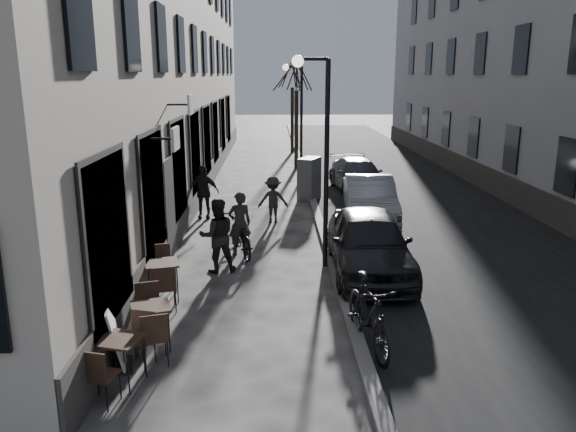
{
  "coord_description": "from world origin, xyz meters",
  "views": [
    {
      "loc": [
        -1.28,
        -7.29,
        4.66
      ],
      "look_at": [
        -0.98,
        4.0,
        1.8
      ],
      "focal_mm": 35.0,
      "sensor_mm": 36.0,
      "label": 1
    }
  ],
  "objects_px": {
    "utility_cabinet": "(309,179)",
    "bicycle": "(240,236)",
    "car_far": "(358,175)",
    "sign_board": "(118,343)",
    "bistro_set_a": "(121,356)",
    "pedestrian_far": "(203,192)",
    "car_near": "(369,242)",
    "tree_near": "(297,74)",
    "pedestrian_near": "(217,236)",
    "tree_far": "(292,74)",
    "bistro_set_c": "(163,277)",
    "streetlamp_near": "(320,139)",
    "bistro_set_b": "(151,322)",
    "streetlamp_far": "(298,109)",
    "moped": "(369,314)",
    "pedestrian_mid": "(273,200)",
    "car_mid": "(370,199)"
  },
  "relations": [
    {
      "from": "streetlamp_near",
      "to": "bistro_set_b",
      "type": "relative_size",
      "value": 3.09
    },
    {
      "from": "streetlamp_near",
      "to": "pedestrian_near",
      "type": "bearing_deg",
      "value": -172.23
    },
    {
      "from": "bistro_set_a",
      "to": "tree_near",
      "type": "bearing_deg",
      "value": 95.51
    },
    {
      "from": "pedestrian_near",
      "to": "car_far",
      "type": "height_order",
      "value": "pedestrian_near"
    },
    {
      "from": "utility_cabinet",
      "to": "pedestrian_near",
      "type": "distance_m",
      "value": 8.46
    },
    {
      "from": "bicycle",
      "to": "pedestrian_near",
      "type": "distance_m",
      "value": 1.45
    },
    {
      "from": "utility_cabinet",
      "to": "bicycle",
      "type": "bearing_deg",
      "value": -84.34
    },
    {
      "from": "sign_board",
      "to": "car_mid",
      "type": "relative_size",
      "value": 0.24
    },
    {
      "from": "tree_far",
      "to": "bistro_set_c",
      "type": "relative_size",
      "value": 3.31
    },
    {
      "from": "tree_far",
      "to": "bistro_set_a",
      "type": "bearing_deg",
      "value": -97.61
    },
    {
      "from": "bistro_set_a",
      "to": "pedestrian_far",
      "type": "bearing_deg",
      "value": 105.14
    },
    {
      "from": "pedestrian_near",
      "to": "car_near",
      "type": "height_order",
      "value": "pedestrian_near"
    },
    {
      "from": "streetlamp_far",
      "to": "moped",
      "type": "distance_m",
      "value": 16.57
    },
    {
      "from": "tree_near",
      "to": "sign_board",
      "type": "relative_size",
      "value": 5.45
    },
    {
      "from": "streetlamp_far",
      "to": "sign_board",
      "type": "distance_m",
      "value": 17.51
    },
    {
      "from": "car_near",
      "to": "tree_near",
      "type": "bearing_deg",
      "value": 95.46
    },
    {
      "from": "sign_board",
      "to": "pedestrian_far",
      "type": "bearing_deg",
      "value": 75.76
    },
    {
      "from": "bicycle",
      "to": "pedestrian_near",
      "type": "relative_size",
      "value": 1.09
    },
    {
      "from": "streetlamp_near",
      "to": "pedestrian_far",
      "type": "bearing_deg",
      "value": 124.88
    },
    {
      "from": "car_mid",
      "to": "streetlamp_far",
      "type": "bearing_deg",
      "value": 109.06
    },
    {
      "from": "streetlamp_far",
      "to": "car_far",
      "type": "xyz_separation_m",
      "value": [
        2.36,
        -2.71,
        -2.51
      ]
    },
    {
      "from": "bicycle",
      "to": "pedestrian_far",
      "type": "relative_size",
      "value": 1.11
    },
    {
      "from": "car_near",
      "to": "car_far",
      "type": "relative_size",
      "value": 1.02
    },
    {
      "from": "streetlamp_near",
      "to": "utility_cabinet",
      "type": "height_order",
      "value": "streetlamp_near"
    },
    {
      "from": "bistro_set_b",
      "to": "car_mid",
      "type": "bearing_deg",
      "value": 42.31
    },
    {
      "from": "streetlamp_near",
      "to": "bistro_set_b",
      "type": "height_order",
      "value": "streetlamp_near"
    },
    {
      "from": "tree_far",
      "to": "pedestrian_far",
      "type": "distance_m",
      "value": 16.89
    },
    {
      "from": "sign_board",
      "to": "bicycle",
      "type": "height_order",
      "value": "sign_board"
    },
    {
      "from": "tree_far",
      "to": "bicycle",
      "type": "relative_size",
      "value": 2.88
    },
    {
      "from": "pedestrian_far",
      "to": "tree_far",
      "type": "bearing_deg",
      "value": 78.71
    },
    {
      "from": "utility_cabinet",
      "to": "car_near",
      "type": "relative_size",
      "value": 0.36
    },
    {
      "from": "bicycle",
      "to": "bistro_set_a",
      "type": "bearing_deg",
      "value": 59.76
    },
    {
      "from": "sign_board",
      "to": "moped",
      "type": "xyz_separation_m",
      "value": [
        4.18,
        0.54,
        0.21
      ]
    },
    {
      "from": "car_far",
      "to": "sign_board",
      "type": "bearing_deg",
      "value": -118.2
    },
    {
      "from": "bistro_set_c",
      "to": "pedestrian_mid",
      "type": "height_order",
      "value": "pedestrian_mid"
    },
    {
      "from": "pedestrian_near",
      "to": "pedestrian_mid",
      "type": "relative_size",
      "value": 1.2
    },
    {
      "from": "bistro_set_a",
      "to": "streetlamp_far",
      "type": "bearing_deg",
      "value": 94.09
    },
    {
      "from": "tree_far",
      "to": "sign_board",
      "type": "height_order",
      "value": "tree_far"
    },
    {
      "from": "bistro_set_c",
      "to": "pedestrian_near",
      "type": "xyz_separation_m",
      "value": [
        1.0,
        1.71,
        0.4
      ]
    },
    {
      "from": "bicycle",
      "to": "car_far",
      "type": "distance_m",
      "value": 9.38
    },
    {
      "from": "sign_board",
      "to": "car_far",
      "type": "distance_m",
      "value": 15.42
    },
    {
      "from": "streetlamp_near",
      "to": "moped",
      "type": "height_order",
      "value": "streetlamp_near"
    },
    {
      "from": "tree_near",
      "to": "car_near",
      "type": "bearing_deg",
      "value": -85.95
    },
    {
      "from": "car_near",
      "to": "moped",
      "type": "height_order",
      "value": "car_near"
    },
    {
      "from": "car_mid",
      "to": "moped",
      "type": "xyz_separation_m",
      "value": [
        -1.5,
        -8.75,
        -0.08
      ]
    },
    {
      "from": "bistro_set_c",
      "to": "pedestrian_far",
      "type": "height_order",
      "value": "pedestrian_far"
    },
    {
      "from": "bistro_set_b",
      "to": "car_far",
      "type": "xyz_separation_m",
      "value": [
        5.61,
        13.54,
        0.16
      ]
    },
    {
      "from": "bistro_set_c",
      "to": "car_far",
      "type": "xyz_separation_m",
      "value": [
        5.83,
        11.33,
        0.14
      ]
    },
    {
      "from": "streetlamp_far",
      "to": "bistro_set_b",
      "type": "bearing_deg",
      "value": -101.28
    },
    {
      "from": "bistro_set_c",
      "to": "pedestrian_far",
      "type": "distance_m",
      "value": 6.97
    }
  ]
}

